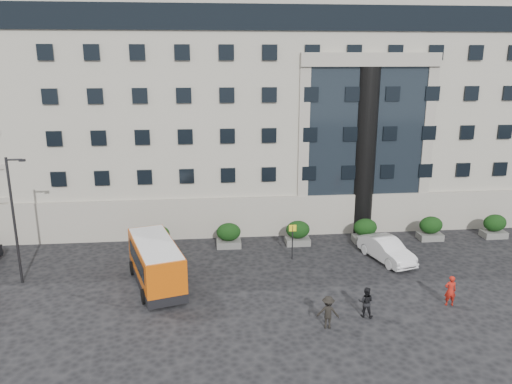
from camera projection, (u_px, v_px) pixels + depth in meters
ground at (215, 296)px, 29.57m from camera, size 120.00×120.00×0.00m
civic_building at (269, 106)px, 48.93m from camera, size 44.00×24.00×18.00m
entrance_column at (364, 152)px, 38.93m from camera, size 1.80×1.80×13.00m
hedge_a at (158, 237)px, 36.43m from camera, size 1.80×1.26×1.84m
hedge_b at (229, 235)px, 36.94m from camera, size 1.80×1.26×1.84m
hedge_c at (298, 233)px, 37.44m from camera, size 1.80×1.26×1.84m
hedge_d at (365, 230)px, 37.95m from camera, size 1.80×1.26×1.84m
hedge_e at (431, 228)px, 38.45m from camera, size 1.80×1.26×1.84m
hedge_f at (495, 226)px, 38.95m from camera, size 1.80×1.26×1.84m
street_lamp at (15, 216)px, 30.15m from camera, size 1.16×0.18×8.00m
bus_stop_sign at (293, 236)px, 34.46m from camera, size 0.50×0.08×2.52m
minibus at (156, 262)px, 30.54m from camera, size 4.12×7.10×2.81m
red_truck at (65, 198)px, 45.11m from camera, size 2.89×5.28×2.72m
parked_car_d at (58, 221)px, 40.69m from camera, size 2.83×5.44×1.46m
white_taxi at (386, 250)px, 34.49m from camera, size 2.96×5.13×1.60m
pedestrian_a at (450, 291)px, 28.20m from camera, size 0.70×0.50×1.80m
pedestrian_b at (366, 302)px, 26.98m from camera, size 1.01×0.91×1.71m
pedestrian_c at (328, 312)px, 25.85m from camera, size 1.26×0.89×1.78m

